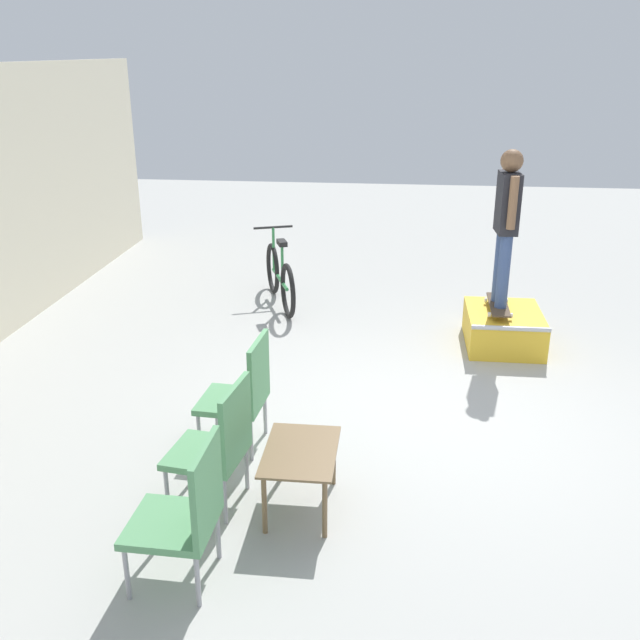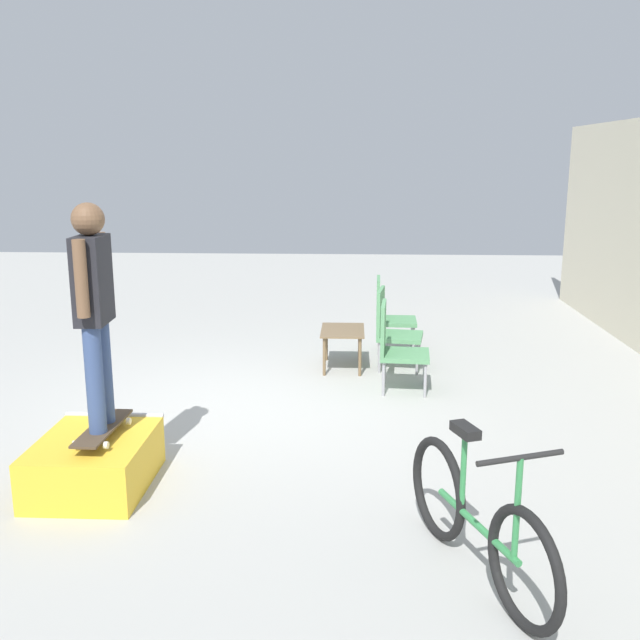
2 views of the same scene
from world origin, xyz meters
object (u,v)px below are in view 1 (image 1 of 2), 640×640
person_skater (507,216)px  coffee_table (301,459)px  skateboard_on_ramp (498,305)px  patio_chair_center (219,442)px  skate_ramp_box (503,328)px  patio_chair_left (187,510)px  patio_chair_right (243,390)px  bicycle (280,277)px

person_skater → coffee_table: (-3.28, 1.77, -1.07)m
skateboard_on_ramp → patio_chair_center: (-3.30, 2.36, 0.04)m
skate_ramp_box → patio_chair_left: size_ratio=1.08×
person_skater → patio_chair_left: (-4.11, 2.36, -0.96)m
skate_ramp_box → patio_chair_right: bearing=135.4°
patio_chair_left → skate_ramp_box: bearing=151.2°
patio_chair_center → patio_chair_right: 0.83m
patio_chair_left → bicycle: bearing=-175.0°
patio_chair_left → patio_chair_right: size_ratio=1.00×
patio_chair_left → patio_chair_center: (0.81, 0.00, 0.00)m
person_skater → bicycle: person_skater is taller
coffee_table → patio_chair_left: (-0.83, 0.59, 0.11)m
skate_ramp_box → bicycle: bearing=68.2°
person_skater → coffee_table: person_skater is taller
patio_chair_center → patio_chair_right: (0.83, -0.00, 0.00)m
skateboard_on_ramp → coffee_table: bearing=153.3°
patio_chair_left → patio_chair_right: (1.64, 0.00, 0.00)m
patio_chair_left → bicycle: (5.20, 0.28, -0.15)m
person_skater → patio_chair_right: bearing=133.3°
patio_chair_center → skate_ramp_box: bearing=151.8°
patio_chair_right → bicycle: 3.57m
person_skater → patio_chair_left: size_ratio=1.74×
patio_chair_right → skate_ramp_box: bearing=139.8°
person_skater → bicycle: 3.07m
skate_ramp_box → coffee_table: coffee_table is taller
skateboard_on_ramp → patio_chair_center: 4.05m
bicycle → patio_chair_right: bearing=163.9°
patio_chair_center → bicycle: 4.40m
skate_ramp_box → patio_chair_center: (-3.30, 2.44, 0.32)m
skate_ramp_box → coffee_table: (-3.29, 1.85, 0.21)m
coffee_table → patio_chair_right: patio_chair_right is taller
patio_chair_center → patio_chair_right: bearing=-171.8°
patio_chair_left → skateboard_on_ramp: bearing=152.0°
skate_ramp_box → bicycle: bicycle is taller
person_skater → patio_chair_center: person_skater is taller
skate_ramp_box → person_skater: size_ratio=0.62×
skateboard_on_ramp → bicycle: bicycle is taller
patio_chair_center → bicycle: size_ratio=0.61×
skateboard_on_ramp → patio_chair_left: bearing=151.8°
patio_chair_center → patio_chair_right: size_ratio=1.00×
skate_ramp_box → bicycle: (1.09, 2.72, 0.17)m
skateboard_on_ramp → bicycle: bearing=69.2°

